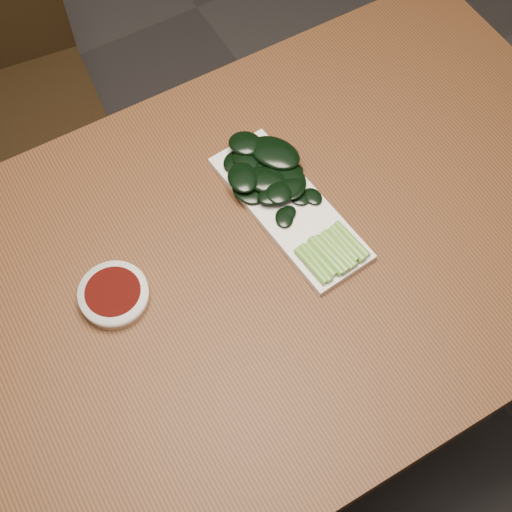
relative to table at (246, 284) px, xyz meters
name	(u,v)px	position (x,y,z in m)	size (l,w,h in m)	color
ground	(249,401)	(0.00, 0.00, -0.68)	(6.00, 6.00, 0.00)	#323030
table	(246,284)	(0.00, 0.00, 0.00)	(1.40, 0.80, 0.75)	#4F2D16
chair_far	(2,88)	(-0.20, 0.83, -0.19)	(0.46, 0.46, 0.89)	black
sauce_bowl	(114,295)	(-0.21, 0.05, 0.09)	(0.11, 0.11, 0.03)	silver
serving_plate	(289,208)	(0.12, 0.05, 0.08)	(0.15, 0.33, 0.01)	silver
gai_lan	(280,186)	(0.12, 0.09, 0.10)	(0.16, 0.34, 0.03)	#639934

